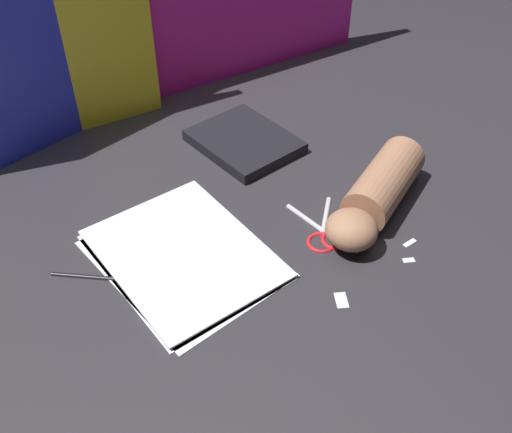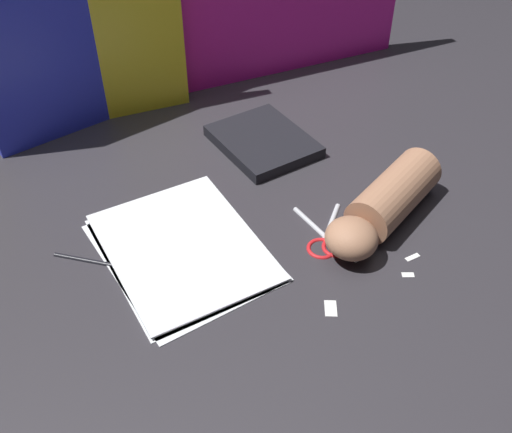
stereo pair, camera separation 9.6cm
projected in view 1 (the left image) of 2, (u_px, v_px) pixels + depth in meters
ground_plane at (233, 226)px, 1.03m from camera, size 6.00×6.00×0.00m
backdrop_panel_center at (97, 24)px, 1.18m from camera, size 0.63×0.14×0.41m
paper_stack at (184, 256)px, 0.97m from camera, size 0.26×0.32×0.01m
book_closed at (244, 142)px, 1.21m from camera, size 0.18×0.22×0.02m
scissors at (325, 232)px, 1.02m from camera, size 0.12×0.14×0.01m
hand_forearm at (376, 194)px, 1.04m from camera, size 0.29×0.19×0.08m
paper_scrap_near at (410, 243)px, 1.00m from camera, size 0.03×0.01×0.00m
paper_scrap_mid at (409, 260)px, 0.97m from camera, size 0.02×0.02×0.00m
paper_scrap_far at (355, 249)px, 0.99m from camera, size 0.02×0.02×0.00m
paper_scrap_side at (341, 300)px, 0.91m from camera, size 0.03×0.04×0.00m
pen at (99, 276)px, 0.94m from camera, size 0.12×0.11×0.01m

